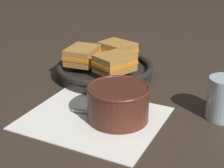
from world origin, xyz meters
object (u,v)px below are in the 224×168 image
at_px(soup_bowl, 118,101).
at_px(skillet, 105,70).
at_px(spoon, 113,116).
at_px(sandwich_near_right, 117,50).
at_px(drinking_glass, 224,99).
at_px(sandwich_far_left, 82,55).
at_px(sandwich_near_left, 115,63).

xyz_separation_m(soup_bowl, skillet, (-0.16, 0.19, -0.02)).
bearing_deg(spoon, sandwich_near_right, 105.04).
height_order(sandwich_near_right, drinking_glass, drinking_glass).
height_order(soup_bowl, sandwich_near_right, sandwich_near_right).
relative_size(sandwich_near_right, sandwich_far_left, 0.96).
height_order(skillet, sandwich_far_left, sandwich_far_left).
bearing_deg(sandwich_far_left, soup_bowl, -35.83).
bearing_deg(drinking_glass, spoon, -145.20).
xyz_separation_m(spoon, sandwich_far_left, (-0.21, 0.16, 0.06)).
height_order(sandwich_far_left, drinking_glass, drinking_glass).
bearing_deg(sandwich_near_left, soup_bowl, -54.93).
bearing_deg(drinking_glass, soup_bowl, -144.59).
xyz_separation_m(sandwich_near_left, sandwich_near_right, (-0.05, 0.10, 0.00)).
bearing_deg(sandwich_near_right, soup_bowl, -57.33).
distance_m(soup_bowl, sandwich_far_left, 0.27).
relative_size(spoon, sandwich_far_left, 1.22).
bearing_deg(soup_bowl, drinking_glass, 35.41).
bearing_deg(soup_bowl, spoon, -158.41).
distance_m(sandwich_near_right, sandwich_far_left, 0.11).
relative_size(soup_bowl, skillet, 0.50).
bearing_deg(skillet, spoon, -51.47).
relative_size(skillet, sandwich_near_left, 2.36).
bearing_deg(sandwich_near_left, spoon, -58.11).
relative_size(sandwich_near_right, drinking_glass, 1.17).
xyz_separation_m(skillet, sandwich_near_left, (0.05, -0.03, 0.04)).
bearing_deg(sandwich_far_left, sandwich_near_left, -1.48).
distance_m(soup_bowl, sandwich_near_left, 0.19).
relative_size(spoon, drinking_glass, 1.48).
xyz_separation_m(sandwich_far_left, drinking_glass, (0.41, -0.02, -0.02)).
bearing_deg(sandwich_near_left, drinking_glass, -4.12).
relative_size(soup_bowl, spoon, 0.99).
bearing_deg(sandwich_far_left, spoon, -37.78).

